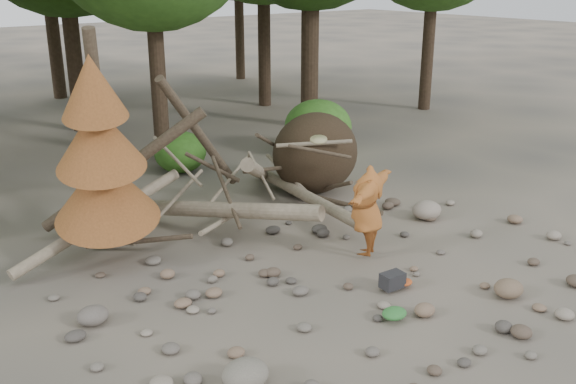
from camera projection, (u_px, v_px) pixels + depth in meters
ground at (361, 285)px, 11.16m from camera, size 120.00×120.00×0.00m
deadfall_pile at (298, 159)px, 15.18m from camera, size 8.55×5.24×3.30m
dead_conifer at (101, 157)px, 11.17m from camera, size 2.06×2.16×4.35m
bush_mid at (180, 152)px, 17.25m from camera, size 1.40×1.40×1.12m
bush_right at (318, 127)px, 19.02m from camera, size 2.00×2.00×1.60m
frisbee_thrower at (367, 210)px, 11.93m from camera, size 2.19×1.53×2.38m
backpack at (392, 283)px, 10.93m from camera, size 0.42×0.29×0.26m
cloth_green at (394, 316)px, 10.00m from camera, size 0.42×0.35×0.16m
cloth_orange at (405, 285)px, 11.06m from camera, size 0.29×0.24×0.10m
boulder_front_left at (245, 374)px, 8.37m from camera, size 0.64×0.57×0.38m
boulder_front_right at (509, 288)px, 10.71m from camera, size 0.51×0.46×0.31m
boulder_mid_right at (427, 210)px, 14.09m from camera, size 0.67×0.60×0.40m
boulder_mid_left at (93, 316)px, 9.89m from camera, size 0.49×0.44×0.29m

